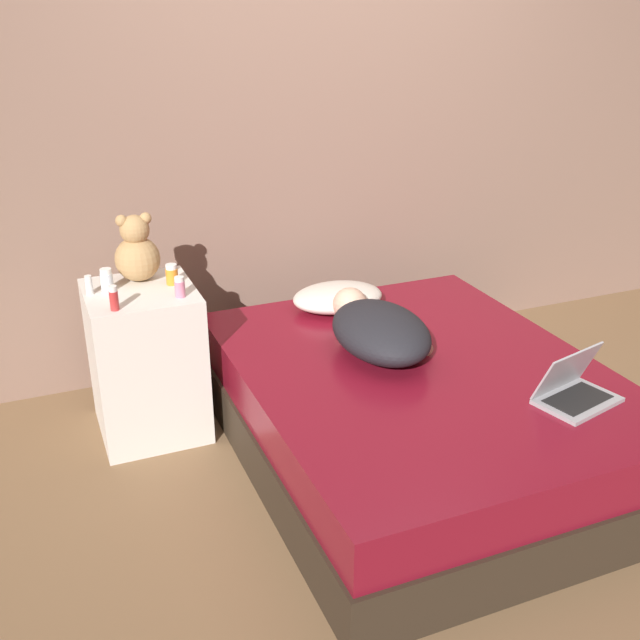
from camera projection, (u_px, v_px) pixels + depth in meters
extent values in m
plane|color=brown|center=(415.00, 453.00, 3.32)|extent=(12.00, 12.00, 0.00)
cube|color=#846656|center=(313.00, 115.00, 3.82)|extent=(8.00, 0.06, 2.60)
cube|color=#2D2319|center=(416.00, 431.00, 3.28)|extent=(1.48, 1.85, 0.23)
cube|color=maroon|center=(419.00, 387.00, 3.19)|extent=(1.45, 1.81, 0.20)
cube|color=silver|center=(147.00, 361.00, 3.38)|extent=(0.47, 0.49, 0.69)
ellipsoid|color=beige|center=(338.00, 297.00, 3.71)|extent=(0.46, 0.34, 0.12)
ellipsoid|color=black|center=(381.00, 332.00, 3.23)|extent=(0.42, 0.61, 0.20)
sphere|color=#DBAD8E|center=(350.00, 305.00, 3.55)|extent=(0.17, 0.17, 0.17)
cylinder|color=#DBAD8E|center=(414.00, 338.00, 3.34)|extent=(0.07, 0.27, 0.06)
cube|color=#9E9EA3|center=(577.00, 401.00, 2.87)|extent=(0.35, 0.28, 0.02)
cube|color=black|center=(578.00, 399.00, 2.86)|extent=(0.28, 0.20, 0.00)
cube|color=#9E9EA3|center=(567.00, 370.00, 2.87)|extent=(0.31, 0.16, 0.19)
cube|color=black|center=(567.00, 370.00, 2.87)|extent=(0.28, 0.14, 0.17)
sphere|color=tan|center=(138.00, 259.00, 3.31)|extent=(0.20, 0.20, 0.20)
sphere|color=tan|center=(135.00, 230.00, 3.26)|extent=(0.13, 0.13, 0.13)
sphere|color=tan|center=(121.00, 221.00, 3.22)|extent=(0.05, 0.05, 0.05)
sphere|color=tan|center=(146.00, 218.00, 3.26)|extent=(0.05, 0.05, 0.05)
cylinder|color=pink|center=(180.00, 289.00, 3.16)|extent=(0.04, 0.04, 0.07)
cylinder|color=white|center=(179.00, 279.00, 3.14)|extent=(0.04, 0.04, 0.02)
cylinder|color=white|center=(89.00, 287.00, 3.18)|extent=(0.03, 0.03, 0.07)
cylinder|color=white|center=(88.00, 278.00, 3.16)|extent=(0.03, 0.03, 0.02)
cylinder|color=silver|center=(107.00, 283.00, 3.21)|extent=(0.05, 0.05, 0.08)
cylinder|color=white|center=(106.00, 271.00, 3.19)|extent=(0.05, 0.05, 0.02)
cylinder|color=#B72D2D|center=(114.00, 301.00, 3.02)|extent=(0.04, 0.04, 0.08)
cylinder|color=white|center=(113.00, 289.00, 3.00)|extent=(0.03, 0.03, 0.02)
cylinder|color=orange|center=(172.00, 276.00, 3.29)|extent=(0.05, 0.05, 0.07)
cylinder|color=white|center=(171.00, 267.00, 3.28)|extent=(0.05, 0.05, 0.02)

